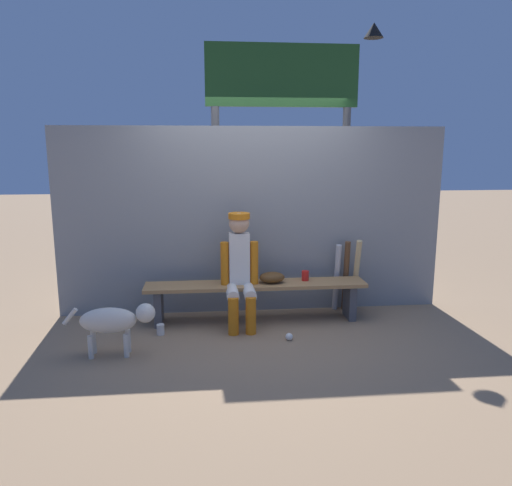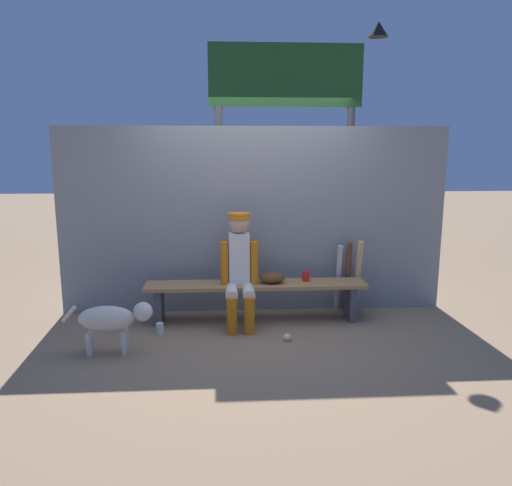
% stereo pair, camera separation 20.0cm
% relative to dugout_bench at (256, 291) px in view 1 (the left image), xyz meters
% --- Properties ---
extents(ground_plane, '(30.00, 30.00, 0.00)m').
position_rel_dugout_bench_xyz_m(ground_plane, '(0.00, 0.00, -0.34)').
color(ground_plane, '#937556').
extents(chainlink_fence, '(4.44, 0.03, 2.13)m').
position_rel_dugout_bench_xyz_m(chainlink_fence, '(0.00, 0.38, 0.73)').
color(chainlink_fence, gray).
rests_on(chainlink_fence, ground_plane).
extents(dugout_bench, '(2.43, 0.36, 0.43)m').
position_rel_dugout_bench_xyz_m(dugout_bench, '(0.00, 0.00, 0.00)').
color(dugout_bench, '#AD7F4C').
rests_on(dugout_bench, ground_plane).
extents(player_seated, '(0.41, 0.55, 1.22)m').
position_rel_dugout_bench_xyz_m(player_seated, '(-0.18, -0.10, 0.31)').
color(player_seated, silver).
rests_on(player_seated, ground_plane).
extents(baseball_glove, '(0.28, 0.20, 0.12)m').
position_rel_dugout_bench_xyz_m(baseball_glove, '(0.18, 0.00, 0.15)').
color(baseball_glove, '#593819').
rests_on(baseball_glove, dugout_bench).
extents(bat_aluminum_silver, '(0.07, 0.17, 0.80)m').
position_rel_dugout_bench_xyz_m(bat_aluminum_silver, '(0.98, 0.26, 0.06)').
color(bat_aluminum_silver, '#B7B7BC').
rests_on(bat_aluminum_silver, ground_plane).
extents(bat_wood_dark, '(0.07, 0.13, 0.83)m').
position_rel_dugout_bench_xyz_m(bat_wood_dark, '(1.08, 0.25, 0.08)').
color(bat_wood_dark, brown).
rests_on(bat_wood_dark, ground_plane).
extents(bat_wood_natural, '(0.07, 0.26, 0.87)m').
position_rel_dugout_bench_xyz_m(bat_wood_natural, '(1.19, 0.21, 0.09)').
color(bat_wood_natural, tan).
rests_on(bat_wood_natural, ground_plane).
extents(baseball, '(0.07, 0.07, 0.07)m').
position_rel_dugout_bench_xyz_m(baseball, '(0.27, -0.59, -0.30)').
color(baseball, white).
rests_on(baseball, ground_plane).
extents(cup_on_ground, '(0.08, 0.08, 0.11)m').
position_rel_dugout_bench_xyz_m(cup_on_ground, '(-1.02, -0.31, -0.29)').
color(cup_on_ground, silver).
rests_on(cup_on_ground, ground_plane).
extents(cup_on_bench, '(0.08, 0.08, 0.11)m').
position_rel_dugout_bench_xyz_m(cup_on_bench, '(0.56, 0.05, 0.15)').
color(cup_on_bench, red).
rests_on(cup_on_bench, dugout_bench).
extents(scoreboard, '(2.18, 0.27, 3.38)m').
position_rel_dugout_bench_xyz_m(scoreboard, '(0.50, 1.09, 2.02)').
color(scoreboard, '#3F3F42').
rests_on(scoreboard, ground_plane).
extents(dog, '(0.84, 0.20, 0.49)m').
position_rel_dugout_bench_xyz_m(dog, '(-1.39, -0.78, -0.00)').
color(dog, beige).
rests_on(dog, ground_plane).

